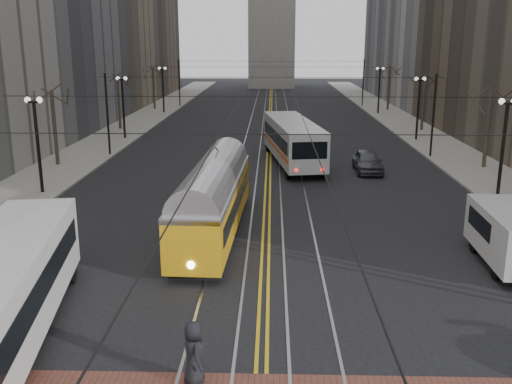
# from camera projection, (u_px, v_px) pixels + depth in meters

# --- Properties ---
(ground) EXTENTS (260.00, 260.00, 0.00)m
(ground) POSITION_uv_depth(u_px,v_px,m) (262.00, 355.00, 16.92)
(ground) COLOR black
(ground) RESTS_ON ground
(sidewalk_left) EXTENTS (5.00, 140.00, 0.15)m
(sidewalk_left) POSITION_uv_depth(u_px,v_px,m) (129.00, 128.00, 60.80)
(sidewalk_left) COLOR gray
(sidewalk_left) RESTS_ON ground
(sidewalk_right) EXTENTS (5.00, 140.00, 0.15)m
(sidewalk_right) POSITION_uv_depth(u_px,v_px,m) (412.00, 129.00, 59.96)
(sidewalk_right) COLOR gray
(sidewalk_right) RESTS_ON ground
(streetcar_rails) EXTENTS (4.80, 130.00, 0.02)m
(streetcar_rails) POSITION_uv_depth(u_px,v_px,m) (270.00, 129.00, 60.40)
(streetcar_rails) COLOR gray
(streetcar_rails) RESTS_ON ground
(centre_lines) EXTENTS (0.42, 130.00, 0.01)m
(centre_lines) POSITION_uv_depth(u_px,v_px,m) (270.00, 129.00, 60.40)
(centre_lines) COLOR gold
(centre_lines) RESTS_ON ground
(lamp_posts) EXTENTS (27.60, 57.20, 5.60)m
(lamp_posts) POSITION_uv_depth(u_px,v_px,m) (269.00, 124.00, 43.98)
(lamp_posts) COLOR black
(lamp_posts) RESTS_ON ground
(street_trees) EXTENTS (31.68, 53.28, 5.60)m
(street_trees) POSITION_uv_depth(u_px,v_px,m) (269.00, 114.00, 50.26)
(street_trees) COLOR #382D23
(street_trees) RESTS_ON ground
(trolley_wires) EXTENTS (25.96, 120.00, 6.60)m
(trolley_wires) POSITION_uv_depth(u_px,v_px,m) (269.00, 103.00, 49.61)
(trolley_wires) COLOR black
(trolley_wires) RESTS_ON ground
(streetcar) EXTENTS (2.81, 12.41, 2.90)m
(streetcar) POSITION_uv_depth(u_px,v_px,m) (214.00, 205.00, 27.18)
(streetcar) COLOR gold
(streetcar) RESTS_ON ground
(rear_bus) EXTENTS (4.47, 12.70, 3.24)m
(rear_bus) POSITION_uv_depth(u_px,v_px,m) (293.00, 142.00, 42.99)
(rear_bus) COLOR #B9B9B9
(rear_bus) RESTS_ON ground
(cargo_van) EXTENTS (2.30, 5.44, 2.37)m
(cargo_van) POSITION_uv_depth(u_px,v_px,m) (509.00, 239.00, 23.36)
(cargo_van) COLOR silver
(cargo_van) RESTS_ON ground
(sedan_grey) EXTENTS (1.88, 4.55, 1.54)m
(sedan_grey) POSITION_uv_depth(u_px,v_px,m) (368.00, 161.00, 40.45)
(sedan_grey) COLOR #44464C
(sedan_grey) RESTS_ON ground
(pedestrian_a) EXTENTS (0.86, 1.04, 1.82)m
(pedestrian_a) POSITION_uv_depth(u_px,v_px,m) (193.00, 353.00, 15.29)
(pedestrian_a) COLOR black
(pedestrian_a) RESTS_ON crosswalk_band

